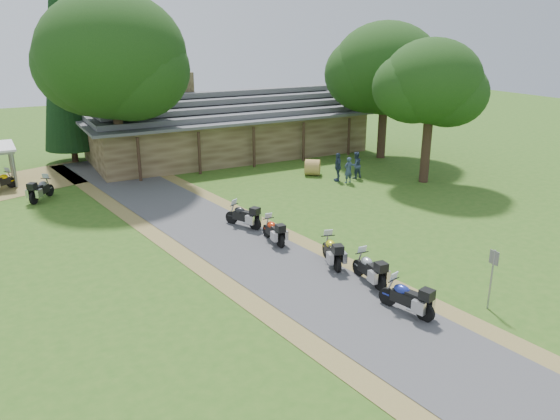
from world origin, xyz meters
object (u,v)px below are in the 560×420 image
motorcycle_row_e (243,214)px  motorcycle_carport_a (1,181)px  hay_bale (313,167)px  motorcycle_row_b (369,267)px  lodge (228,123)px  motorcycle_carport_b (41,188)px  motorcycle_row_c (332,250)px  motorcycle_row_a (407,296)px  motorcycle_row_d (273,230)px

motorcycle_row_e → motorcycle_carport_a: size_ratio=1.00×
motorcycle_carport_a → hay_bale: bearing=-57.3°
motorcycle_row_b → motorcycle_row_e: 8.06m
lodge → motorcycle_carport_b: size_ratio=10.76×
motorcycle_row_e → motorcycle_carport_b: bearing=14.8°
motorcycle_carport_a → motorcycle_row_c: bearing=-98.0°
hay_bale → motorcycle_row_a: bearing=-111.6°
motorcycle_row_b → hay_bale: (6.51, 14.72, -0.12)m
motorcycle_row_a → motorcycle_row_c: bearing=-15.5°
motorcycle_row_b → hay_bale: bearing=-20.3°
motorcycle_carport_a → motorcycle_carport_b: (1.91, -3.05, 0.04)m
lodge → motorcycle_carport_b: (-13.94, -5.76, -1.77)m
motorcycle_row_e → motorcycle_carport_a: (-10.09, 12.47, -0.00)m
lodge → motorcycle_carport_a: 16.18m
lodge → motorcycle_row_e: size_ratio=11.32×
motorcycle_row_e → motorcycle_row_d: bearing=162.4°
motorcycle_row_b → motorcycle_row_c: 2.14m
hay_bale → lodge: bearing=106.2°
motorcycle_row_b → hay_bale: motorcycle_row_b is taller
motorcycle_carport_b → hay_bale: (16.36, -2.59, -0.16)m
motorcycle_row_c → motorcycle_carport_a: motorcycle_row_c is taller
lodge → motorcycle_row_c: (-4.40, -20.96, -1.80)m
motorcycle_row_c → motorcycle_row_e: 5.93m
motorcycle_row_c → hay_bale: bearing=-12.6°
lodge → motorcycle_row_e: 16.34m
motorcycle_row_c → motorcycle_row_e: motorcycle_row_c is taller
lodge → hay_bale: size_ratio=20.38×
motorcycle_carport_b → motorcycle_carport_a: bearing=69.3°
motorcycle_row_b → hay_bale: size_ratio=1.80×
motorcycle_row_a → motorcycle_carport_a: motorcycle_row_a is taller
motorcycle_row_b → motorcycle_row_e: motorcycle_row_e is taller
motorcycle_carport_a → motorcycle_row_e: bearing=-91.2°
motorcycle_row_a → motorcycle_row_d: 7.94m
motorcycle_row_e → motorcycle_carport_a: 16.05m
motorcycle_row_e → hay_bale: bearing=-76.2°
motorcycle_row_e → motorcycle_carport_a: bearing=12.8°
motorcycle_carport_a → hay_bale: motorcycle_carport_a is taller
motorcycle_row_e → motorcycle_carport_b: size_ratio=0.95×
lodge → motorcycle_carport_b: 15.19m
lodge → motorcycle_row_d: bearing=-106.9°
lodge → motorcycle_row_c: 21.49m
motorcycle_row_a → motorcycle_carport_b: size_ratio=0.97×
lodge → motorcycle_carport_b: bearing=-157.6°
motorcycle_row_a → hay_bale: (6.82, 17.20, -0.13)m
hay_bale → motorcycle_carport_a: bearing=162.8°
motorcycle_row_b → motorcycle_carport_b: bearing=33.2°
motorcycle_carport_a → motorcycle_row_d: bearing=-95.2°
motorcycle_carport_b → motorcycle_row_a: bearing=-117.0°
motorcycle_row_e → hay_bale: 10.65m
motorcycle_row_d → motorcycle_row_e: bearing=10.3°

